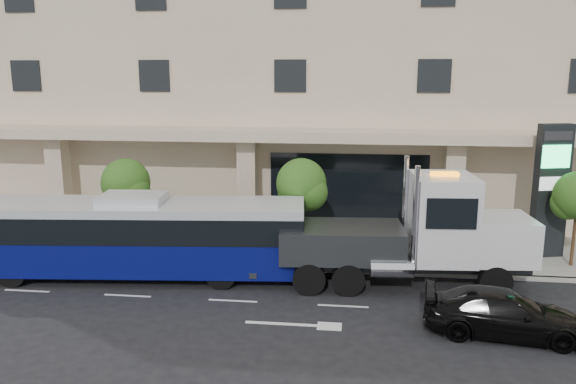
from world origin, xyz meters
name	(u,v)px	position (x,y,z in m)	size (l,w,h in m)	color
ground	(344,290)	(0.00, 0.00, 0.00)	(120.00, 120.00, 0.00)	black
sidewalk	(346,249)	(0.00, 5.00, 0.07)	(120.00, 6.00, 0.15)	gray
curb	(345,271)	(0.00, 2.00, 0.07)	(120.00, 0.30, 0.15)	gray
convention_center	(353,43)	(0.00, 15.42, 9.97)	(60.00, 17.60, 20.00)	tan
tree_left	(126,186)	(-9.97, 3.59, 3.11)	(2.27, 2.20, 4.22)	#422B19
tree_mid	(302,187)	(-1.97, 3.59, 3.26)	(2.28, 2.20, 4.38)	#422B19
city_bus	(135,235)	(-8.41, 0.46, 1.75)	(13.80, 4.11, 3.45)	black
tow_truck	(416,235)	(2.70, 0.90, 2.03)	(10.85, 3.29, 4.93)	#2D3033
black_sedan	(504,313)	(5.09, -3.13, 0.72)	(2.01, 4.95, 1.44)	black
signage_pylon	(551,190)	(8.81, 4.83, 3.14)	(1.54, 0.88, 5.88)	black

